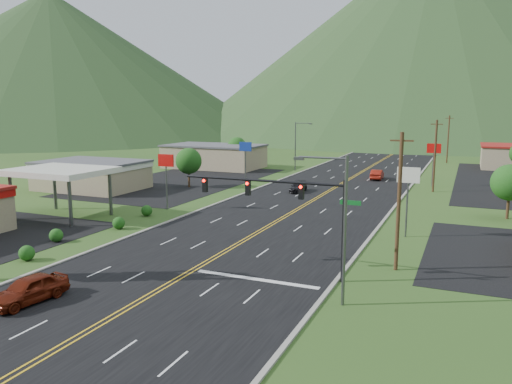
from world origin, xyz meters
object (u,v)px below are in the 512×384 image
at_px(gas_canopy, 60,172).
at_px(car_dark_mid, 298,187).
at_px(traffic_signal, 287,200).
at_px(car_red_near, 29,290).
at_px(car_red_far, 377,175).
at_px(streetlight_west, 297,143).
at_px(streetlight_east, 340,220).

relative_size(gas_canopy, car_dark_mid, 2.20).
relative_size(traffic_signal, gas_canopy, 1.31).
height_order(car_red_near, car_red_far, car_red_near).
bearing_deg(traffic_signal, streetlight_west, 107.97).
bearing_deg(car_dark_mid, traffic_signal, -79.18).
xyz_separation_m(streetlight_west, gas_canopy, (-10.32, -48.00, -0.31)).
height_order(traffic_signal, gas_canopy, traffic_signal).
distance_m(car_dark_mid, car_red_far, 18.42).
relative_size(streetlight_west, car_red_near, 1.86).
xyz_separation_m(streetlight_west, car_dark_mid, (7.89, -22.64, -4.52)).
bearing_deg(traffic_signal, car_dark_mid, 107.11).
bearing_deg(car_dark_mid, streetlight_west, 102.93).
relative_size(gas_canopy, car_red_far, 2.05).
bearing_deg(streetlight_east, traffic_signal, 139.61).
distance_m(streetlight_west, gas_canopy, 49.10).
relative_size(car_red_near, car_red_far, 0.99).
bearing_deg(gas_canopy, streetlight_east, -19.88).
bearing_deg(gas_canopy, car_red_near, -50.19).
xyz_separation_m(car_red_near, car_dark_mid, (2.23, 44.55, -0.16)).
height_order(traffic_signal, streetlight_east, streetlight_east).
distance_m(traffic_signal, gas_canopy, 29.59).
bearing_deg(gas_canopy, traffic_signal, -15.70).
bearing_deg(car_dark_mid, car_red_near, -99.15).
xyz_separation_m(traffic_signal, car_dark_mid, (-10.27, 33.37, -4.67)).
relative_size(traffic_signal, car_red_near, 2.71).
bearing_deg(streetlight_west, streetlight_east, -69.14).
bearing_deg(gas_canopy, car_dark_mid, 54.32).
bearing_deg(car_dark_mid, gas_canopy, -131.97).
relative_size(streetlight_east, car_dark_mid, 1.98).
relative_size(traffic_signal, streetlight_east, 1.46).
bearing_deg(car_red_near, streetlight_west, 103.02).
distance_m(streetlight_east, car_dark_mid, 40.50).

